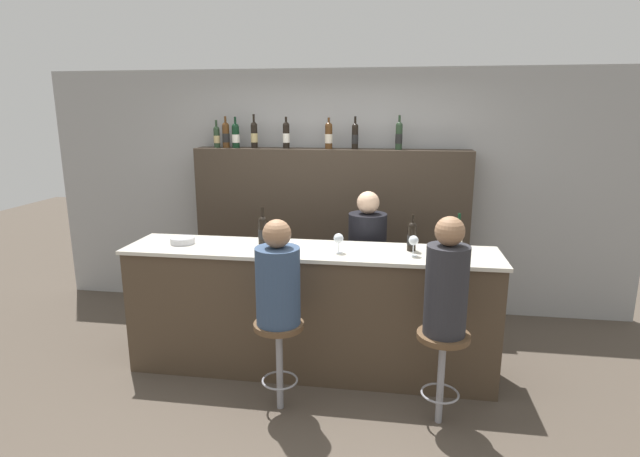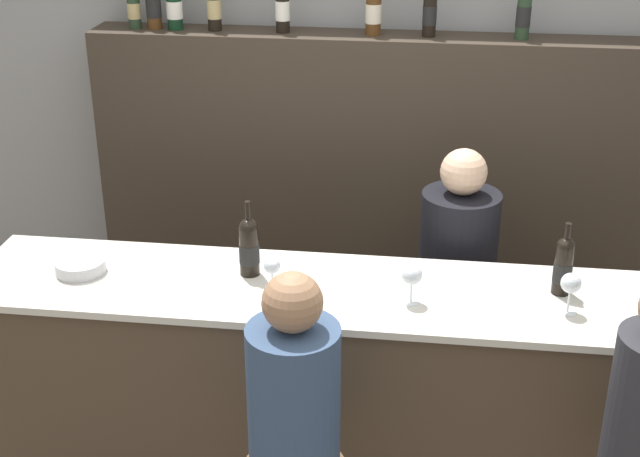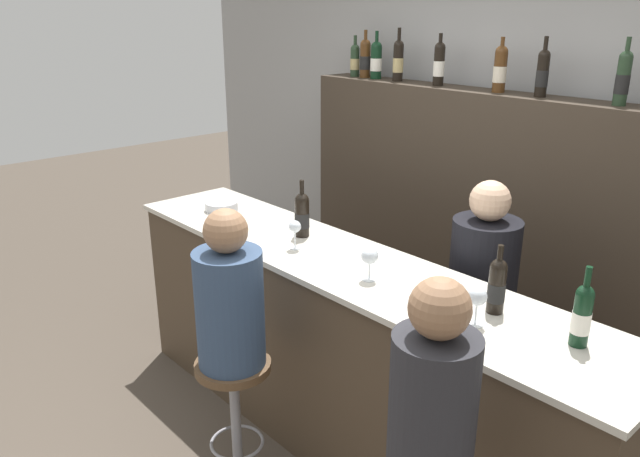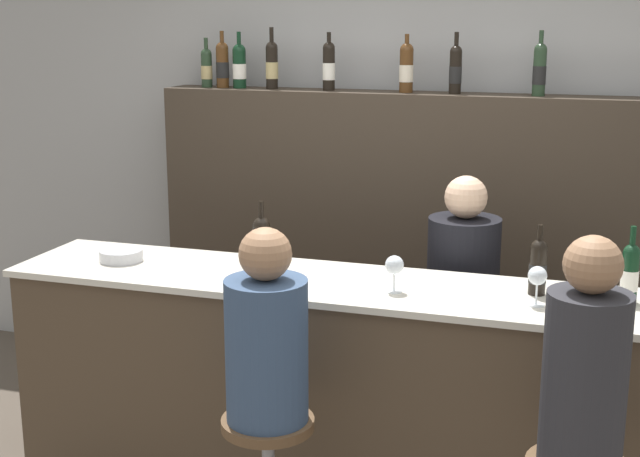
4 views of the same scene
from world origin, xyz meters
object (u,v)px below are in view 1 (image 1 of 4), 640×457
(wine_bottle_counter_2, at_px, (458,237))
(guest_seated_right, at_px, (447,283))
(wine_bottle_backbar_4, at_px, (286,135))
(wine_bottle_backbar_1, at_px, (226,135))
(wine_bottle_backbar_7, at_px, (399,135))
(wine_glass_1, at_px, (339,239))
(wine_bottle_backbar_3, at_px, (254,135))
(wine_glass_2, at_px, (414,241))
(guest_seated_left, at_px, (278,279))
(bartender, at_px, (366,276))
(wine_bottle_counter_0, at_px, (263,230))
(wine_bottle_backbar_6, at_px, (355,136))
(bar_stool_right, at_px, (442,354))
(wine_bottle_backbar_5, at_px, (329,135))
(bar_stool_left, at_px, (279,342))
(wine_glass_0, at_px, (273,236))
(wine_bottle_counter_1, at_px, (412,236))
(metal_bowl, at_px, (183,241))
(wine_bottle_backbar_2, at_px, (236,135))

(wine_bottle_counter_2, relative_size, guest_seated_right, 0.39)
(guest_seated_right, bearing_deg, wine_bottle_backbar_4, 128.49)
(wine_bottle_backbar_1, height_order, wine_bottle_backbar_7, wine_bottle_backbar_7)
(wine_glass_1, bearing_deg, wine_bottle_backbar_3, 127.82)
(wine_glass_2, relative_size, guest_seated_left, 0.21)
(guest_seated_right, height_order, bartender, guest_seated_right)
(wine_bottle_counter_0, distance_m, wine_bottle_backbar_3, 1.46)
(wine_bottle_backbar_6, relative_size, bar_stool_right, 0.48)
(wine_bottle_backbar_5, distance_m, wine_bottle_backbar_6, 0.27)
(wine_bottle_backbar_6, xyz_separation_m, bar_stool_left, (-0.37, -1.88, -1.39))
(bar_stool_left, bearing_deg, wine_bottle_backbar_4, 100.26)
(wine_glass_0, bearing_deg, bar_stool_left, -72.67)
(wine_bottle_counter_0, relative_size, wine_bottle_backbar_5, 1.01)
(wine_bottle_counter_2, bearing_deg, wine_glass_0, -174.12)
(bar_stool_left, bearing_deg, wine_bottle_backbar_7, 66.65)
(wine_glass_2, distance_m, guest_seated_left, 1.10)
(wine_bottle_counter_2, height_order, guest_seated_left, guest_seated_left)
(guest_seated_left, bearing_deg, wine_glass_2, 29.21)
(wine_bottle_backbar_7, bearing_deg, wine_bottle_counter_1, -84.04)
(wine_bottle_counter_0, relative_size, wine_bottle_backbar_4, 0.99)
(wine_glass_2, xyz_separation_m, bartender, (-0.39, 0.65, -0.52))
(wine_bottle_counter_0, relative_size, bar_stool_left, 0.47)
(wine_glass_2, bearing_deg, metal_bowl, 177.67)
(wine_bottle_counter_1, height_order, metal_bowl, wine_bottle_counter_1)
(wine_bottle_backbar_6, xyz_separation_m, wine_glass_1, (-0.01, -1.35, -0.74))
(guest_seated_left, bearing_deg, guest_seated_right, 0.00)
(wine_bottle_counter_0, relative_size, wine_bottle_counter_1, 1.07)
(wine_bottle_counter_2, distance_m, wine_bottle_backbar_6, 1.68)
(guest_seated_left, bearing_deg, bartender, 64.70)
(wine_bottle_backbar_2, bearing_deg, wine_bottle_backbar_5, 0.00)
(guest_seated_right, distance_m, bartender, 1.38)
(wine_bottle_backbar_5, distance_m, bartender, 1.51)
(wine_glass_1, height_order, metal_bowl, wine_glass_1)
(wine_bottle_backbar_7, xyz_separation_m, guest_seated_left, (-0.81, -1.88, -0.92))
(wine_bottle_counter_0, distance_m, bar_stool_left, 0.99)
(wine_glass_1, distance_m, guest_seated_right, 0.96)
(wine_bottle_backbar_3, relative_size, bar_stool_right, 0.51)
(wine_bottle_backbar_2, distance_m, guest_seated_left, 2.27)
(wine_bottle_backbar_7, bearing_deg, metal_bowl, -144.40)
(wine_bottle_backbar_1, distance_m, wine_bottle_backbar_5, 1.09)
(wine_bottle_counter_2, bearing_deg, metal_bowl, -178.16)
(wine_bottle_counter_1, relative_size, wine_bottle_counter_2, 0.93)
(wine_glass_0, distance_m, guest_seated_right, 1.43)
(wine_bottle_backbar_1, relative_size, wine_bottle_backbar_6, 1.00)
(wine_bottle_counter_1, relative_size, wine_glass_1, 1.88)
(wine_bottle_backbar_2, xyz_separation_m, bar_stool_left, (0.88, -1.88, -1.38))
(bartender, bearing_deg, wine_bottle_counter_2, -34.06)
(wine_glass_0, distance_m, wine_glass_1, 0.53)
(wine_glass_0, relative_size, guest_seated_right, 0.19)
(wine_bottle_backbar_4, bearing_deg, wine_bottle_backbar_2, -180.00)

